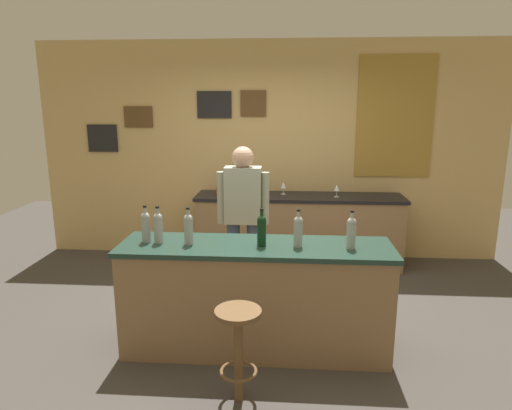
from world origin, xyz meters
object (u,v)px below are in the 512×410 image
Objects in this scene: wine_bottle_d at (262,229)px; coffee_mug at (219,192)px; wine_glass_a at (239,186)px; wine_glass_c at (337,188)px; wine_bottle_b at (158,227)px; wine_bottle_a at (146,226)px; bar_stool at (238,340)px; wine_bottle_c at (188,228)px; wine_glass_b at (283,186)px; wine_bottle_f at (351,232)px; wine_bottle_e at (298,230)px; bartender at (243,215)px.

wine_bottle_d is 2.11m from coffee_mug.
wine_glass_a is at bearing 101.10° from wine_bottle_d.
wine_bottle_b is at bearing -129.35° from wine_glass_c.
wine_glass_a is (0.54, 2.03, -0.05)m from wine_bottle_a.
bar_stool is 5.44× the size of coffee_mug.
wine_glass_b is at bearing 71.06° from wine_bottle_c.
wine_bottle_c and wine_bottle_f have the same top height.
wine_bottle_e is 2.15m from wine_glass_b.
coffee_mug is (-1.34, 2.02, -0.11)m from wine_bottle_f.
bar_stool is at bearing -95.44° from wine_glass_b.
wine_bottle_f is (1.29, -0.01, 0.00)m from wine_bottle_c.
wine_bottle_a reaches higher than bar_stool.
wine_bottle_a and wine_bottle_d have the same top height.
wine_glass_b is (0.39, 1.23, 0.07)m from bartender.
wine_bottle_a is 0.11m from wine_bottle_b.
wine_bottle_d is at bearing 79.76° from bar_stool.
wine_bottle_e is at bearing -71.48° from wine_glass_a.
bar_stool is 2.22× the size of wine_bottle_e.
wine_glass_c is at bearing 87.20° from wine_bottle_f.
bar_stool is at bearing -40.00° from wine_bottle_a.
wine_bottle_b is at bearing -101.99° from wine_glass_a.
coffee_mug is (-0.06, 2.01, -0.11)m from wine_bottle_c.
wine_glass_b is at bearing 104.40° from wine_bottle_f.
coffee_mug is (0.31, 1.97, -0.11)m from wine_bottle_a.
wine_bottle_d is 1.00× the size of wine_bottle_e.
wine_bottle_d is 2.14m from wine_glass_b.
wine_glass_a is at bearing 96.00° from bar_stool.
bartender is 1.08m from wine_bottle_b.
bar_stool is 2.22× the size of wine_bottle_c.
bar_stool is at bearing -54.46° from wine_bottle_c.
wine_glass_b is at bearing 86.06° from wine_bottle_d.
wine_glass_a is at bearing 84.97° from wine_bottle_c.
wine_glass_b reaches higher than bar_stool.
bar_stool is 0.90m from wine_bottle_d.
wine_bottle_c reaches higher than wine_glass_c.
wine_glass_c is (0.80, 2.02, -0.05)m from wine_bottle_d.
wine_bottle_f is at bearing -1.25° from wine_bottle_d.
bartender reaches higher than wine_glass_a.
wine_bottle_f is (0.94, -0.93, 0.12)m from bartender.
wine_bottle_b is 2.34m from wine_glass_b.
bar_stool is at bearing -85.66° from bartender.
wine_bottle_b is 1.00× the size of wine_bottle_f.
bartender is 1.06m from wine_bottle_e.
bartender is 1.52m from wine_glass_c.
bar_stool is 2.88m from wine_glass_c.
wine_glass_b is (-0.55, 2.15, -0.05)m from wine_bottle_f.
wine_bottle_b is at bearing 136.81° from bar_stool.
wine_bottle_f is 2.22m from wine_glass_b.
wine_bottle_d is 1.97× the size of wine_glass_c.
wine_bottle_a is 1.00× the size of wine_bottle_d.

